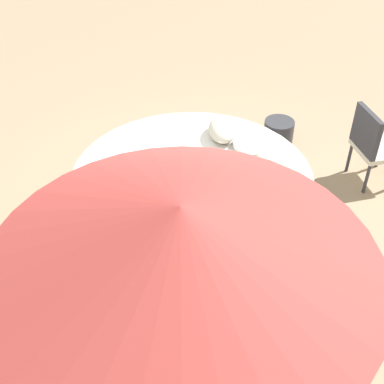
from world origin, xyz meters
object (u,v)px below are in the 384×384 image
(throw_pillow_0, at_px, (251,206))
(throw_pillow_3, at_px, (248,144))
(throw_pillow_2, at_px, (271,160))
(patio_umbrella, at_px, (181,238))
(patio_chair, at_px, (372,142))
(side_table, at_px, (278,135))
(throw_pillow_1, at_px, (266,184))
(round_bed, at_px, (192,196))
(throw_pillow_4, at_px, (222,129))

(throw_pillow_0, height_order, throw_pillow_3, throw_pillow_0)
(throw_pillow_2, relative_size, patio_umbrella, 0.17)
(throw_pillow_0, relative_size, patio_umbrella, 0.18)
(throw_pillow_2, distance_m, patio_chair, 1.41)
(throw_pillow_3, bearing_deg, throw_pillow_0, 175.90)
(side_table, bearing_deg, patio_chair, -127.41)
(throw_pillow_1, distance_m, patio_chair, 1.68)
(throw_pillow_2, bearing_deg, throw_pillow_1, 166.34)
(throw_pillow_3, bearing_deg, round_bed, 124.88)
(side_table, bearing_deg, throw_pillow_2, 165.72)
(round_bed, relative_size, side_table, 6.33)
(patio_chair, bearing_deg, patio_umbrella, -47.65)
(side_table, bearing_deg, throw_pillow_1, 165.87)
(patio_chair, bearing_deg, throw_pillow_4, -104.54)
(round_bed, relative_size, throw_pillow_0, 6.01)
(round_bed, distance_m, side_table, 1.83)
(throw_pillow_0, relative_size, side_table, 1.05)
(round_bed, xyz_separation_m, throw_pillow_4, (0.71, -0.37, 0.41))
(throw_pillow_2, bearing_deg, throw_pillow_0, 158.92)
(throw_pillow_2, relative_size, patio_chair, 0.42)
(patio_chair, xyz_separation_m, side_table, (0.74, 0.96, -0.36))
(throw_pillow_1, xyz_separation_m, throw_pillow_4, (1.00, 0.38, 0.04))
(throw_pillow_0, bearing_deg, throw_pillow_4, 8.05)
(throw_pillow_0, bearing_deg, patio_chair, -50.54)
(side_table, bearing_deg, throw_pillow_0, 163.18)
(round_bed, distance_m, patio_chair, 2.25)
(throw_pillow_1, bearing_deg, throw_pillow_3, 8.86)
(patio_umbrella, bearing_deg, throw_pillow_3, -13.77)
(round_bed, bearing_deg, throw_pillow_1, -110.98)
(round_bed, xyz_separation_m, throw_pillow_1, (-0.29, -0.75, 0.38))
(throw_pillow_0, xyz_separation_m, throw_pillow_4, (1.35, 0.19, 0.02))
(throw_pillow_4, bearing_deg, patio_umbrella, 171.90)
(patio_umbrella, bearing_deg, throw_pillow_2, -19.55)
(throw_pillow_1, bearing_deg, throw_pillow_2, -13.66)
(throw_pillow_2, bearing_deg, patio_chair, -66.69)
(throw_pillow_1, relative_size, throw_pillow_2, 1.23)
(throw_pillow_1, relative_size, patio_chair, 0.51)
(throw_pillow_0, relative_size, throw_pillow_4, 0.81)
(patio_chair, bearing_deg, round_bed, -85.65)
(throw_pillow_3, distance_m, patio_chair, 1.52)
(throw_pillow_1, relative_size, side_table, 1.23)
(throw_pillow_1, height_order, side_table, throw_pillow_1)
(round_bed, xyz_separation_m, side_table, (1.39, -1.17, -0.11))
(throw_pillow_2, height_order, side_table, throw_pillow_2)
(round_bed, bearing_deg, patio_chair, -72.84)
(throw_pillow_0, height_order, throw_pillow_2, throw_pillow_2)
(round_bed, height_order, patio_umbrella, patio_umbrella)
(throw_pillow_2, relative_size, side_table, 1.00)
(throw_pillow_0, distance_m, throw_pillow_3, 1.08)
(throw_pillow_2, relative_size, throw_pillow_3, 0.88)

